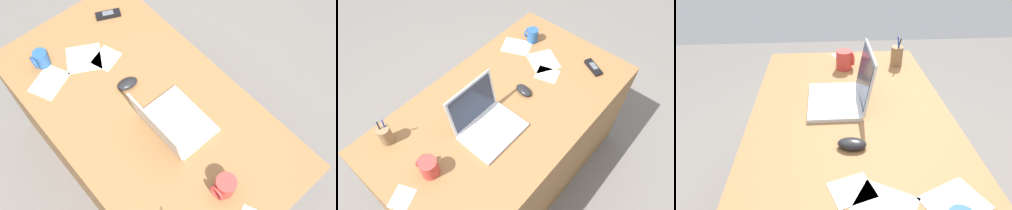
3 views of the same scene
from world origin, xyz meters
TOP-DOWN VIEW (x-y plane):
  - ground_plane at (0.00, 0.00)m, footprint 6.00×6.00m
  - desk at (0.00, 0.00)m, footprint 1.53×0.85m
  - laptop at (-0.17, -0.02)m, footprint 0.31×0.28m
  - computer_mouse at (0.15, -0.02)m, footprint 0.08×0.11m
  - coffee_mug_white at (0.53, 0.23)m, footprint 0.07×0.08m
  - coffee_mug_tall at (-0.53, 0.00)m, footprint 0.09×0.10m
  - cordless_phone at (0.57, -0.21)m, footprint 0.10×0.14m
  - paper_note_near_laptop at (0.35, -0.03)m, footprint 0.15×0.16m
  - paper_note_right at (0.43, 0.05)m, footprint 0.23×0.23m
  - paper_note_front at (0.42, 0.26)m, footprint 0.20×0.22m

SIDE VIEW (x-z plane):
  - ground_plane at x=0.00m, z-range 0.00..0.00m
  - desk at x=0.00m, z-range 0.00..0.74m
  - paper_note_near_laptop at x=0.35m, z-range 0.74..0.75m
  - paper_note_right at x=0.43m, z-range 0.74..0.75m
  - paper_note_front at x=0.42m, z-range 0.74..0.75m
  - cordless_phone at x=0.57m, z-range 0.74..0.77m
  - computer_mouse at x=0.15m, z-range 0.74..0.78m
  - coffee_mug_white at x=0.53m, z-range 0.75..0.84m
  - laptop at x=-0.17m, z-range 0.67..0.92m
  - coffee_mug_tall at x=-0.53m, z-range 0.75..0.85m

